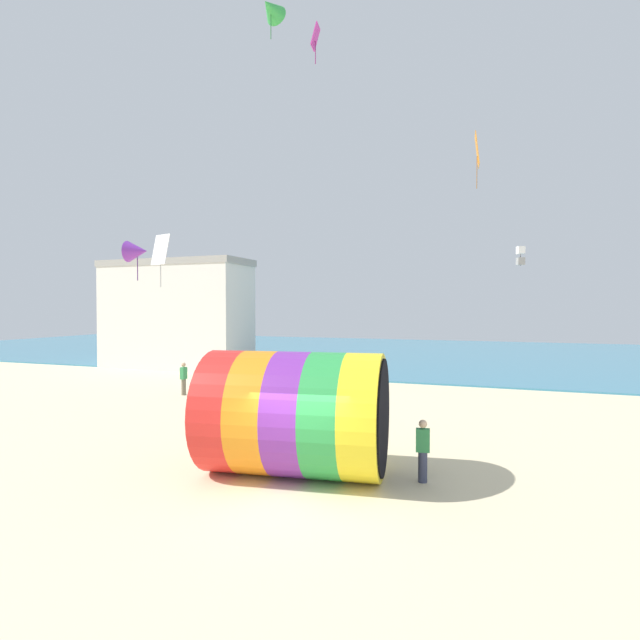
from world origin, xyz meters
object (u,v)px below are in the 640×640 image
(kite_handler, at_px, (423,450))
(bystander_near_water, at_px, (184,378))
(kite_white_diamond, at_px, (160,250))
(kite_orange_diamond, at_px, (477,151))
(kite_magenta_diamond, at_px, (315,37))
(giant_inflatable_tube, at_px, (296,413))
(kite_green_delta, at_px, (271,9))
(kite_white_box, at_px, (521,256))
(kite_purple_delta, at_px, (137,251))

(kite_handler, xyz_separation_m, bystander_near_water, (-13.83, 8.82, 0.04))
(kite_handler, height_order, kite_white_diamond, kite_white_diamond)
(kite_orange_diamond, relative_size, kite_white_diamond, 1.18)
(kite_handler, distance_m, kite_orange_diamond, 16.52)
(kite_orange_diamond, xyz_separation_m, kite_magenta_diamond, (-5.05, -8.55, 2.01))
(giant_inflatable_tube, bearing_deg, bystander_near_water, 137.94)
(kite_green_delta, relative_size, kite_magenta_diamond, 1.17)
(kite_green_delta, relative_size, bystander_near_water, 0.91)
(bystander_near_water, bearing_deg, giant_inflatable_tube, -42.06)
(giant_inflatable_tube, distance_m, kite_white_diamond, 10.76)
(giant_inflatable_tube, bearing_deg, kite_white_box, 67.73)
(kite_handler, bearing_deg, kite_orange_diamond, 86.75)
(giant_inflatable_tube, bearing_deg, kite_purple_delta, 168.76)
(kite_purple_delta, bearing_deg, kite_white_diamond, 116.56)
(kite_orange_diamond, height_order, kite_white_box, kite_orange_diamond)
(kite_white_box, distance_m, kite_purple_delta, 18.56)
(kite_white_diamond, relative_size, kite_white_box, 2.20)
(kite_white_box, xyz_separation_m, kite_purple_delta, (-12.54, -13.66, -0.72))
(kite_green_delta, bearing_deg, kite_magenta_diamond, -6.71)
(kite_white_box, relative_size, kite_purple_delta, 0.73)
(kite_handler, height_order, kite_magenta_diamond, kite_magenta_diamond)
(kite_white_box, bearing_deg, kite_purple_delta, -132.57)
(giant_inflatable_tube, relative_size, bystander_near_water, 3.08)
(kite_green_delta, height_order, kite_white_diamond, kite_green_delta)
(kite_white_box, height_order, kite_purple_delta, kite_white_box)
(kite_purple_delta, height_order, bystander_near_water, kite_purple_delta)
(kite_purple_delta, bearing_deg, bystander_near_water, 116.23)
(kite_orange_diamond, height_order, kite_green_delta, kite_green_delta)
(bystander_near_water, bearing_deg, kite_handler, -32.52)
(kite_green_delta, bearing_deg, giant_inflatable_tube, -56.77)
(kite_handler, relative_size, bystander_near_water, 0.97)
(kite_purple_delta, relative_size, bystander_near_water, 0.80)
(giant_inflatable_tube, bearing_deg, kite_orange_diamond, 72.14)
(giant_inflatable_tube, xyz_separation_m, kite_green_delta, (-2.82, 4.31, 13.95))
(kite_handler, relative_size, kite_white_diamond, 0.75)
(kite_green_delta, distance_m, bystander_near_water, 17.39)
(kite_magenta_diamond, bearing_deg, kite_green_delta, 173.29)
(kite_white_diamond, bearing_deg, kite_green_delta, -3.79)
(giant_inflatable_tube, xyz_separation_m, kite_handler, (3.39, 0.60, -0.86))
(kite_orange_diamond, distance_m, kite_magenta_diamond, 10.13)
(kite_white_diamond, xyz_separation_m, kite_purple_delta, (1.69, -3.38, -0.47))
(giant_inflatable_tube, distance_m, kite_purple_delta, 8.15)
(kite_magenta_diamond, height_order, kite_purple_delta, kite_magenta_diamond)
(kite_handler, bearing_deg, giant_inflatable_tube, -169.90)
(giant_inflatable_tube, distance_m, kite_white_box, 17.07)
(kite_white_diamond, xyz_separation_m, kite_magenta_diamond, (7.14, -0.57, 7.15))
(kite_magenta_diamond, distance_m, kite_white_box, 14.68)
(bystander_near_water, bearing_deg, kite_magenta_diamond, -29.40)
(kite_magenta_diamond, relative_size, kite_white_box, 1.34)
(giant_inflatable_tube, bearing_deg, kite_magenta_diamond, 103.41)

